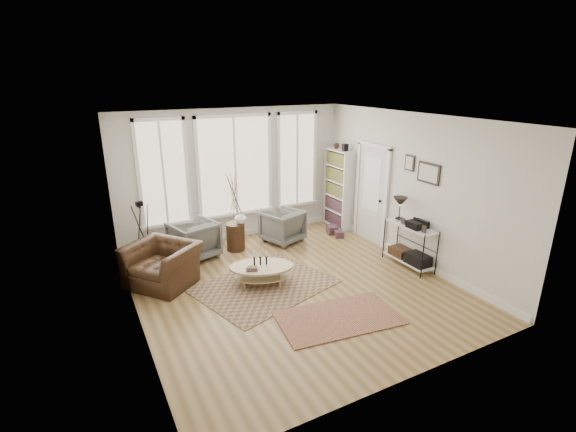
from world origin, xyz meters
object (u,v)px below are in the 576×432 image
bookcase (339,189)px  accent_chair (162,265)px  low_shelf (410,241)px  coffee_table (261,270)px  armchair_left (194,240)px  side_table (235,214)px  armchair_right (282,226)px

bookcase → accent_chair: bearing=-166.8°
accent_chair → low_shelf: bearing=32.5°
coffee_table → accent_chair: size_ratio=1.15×
low_shelf → armchair_left: 4.27m
coffee_table → bookcase: bearing=33.0°
side_table → coffee_table: bearing=-95.5°
bookcase → coffee_table: bookcase is taller
coffee_table → accent_chair: 1.76m
bookcase → armchair_left: (-3.64, -0.19, -0.57)m
low_shelf → accent_chair: size_ratio=1.15×
armchair_right → accent_chair: accent_chair is taller
side_table → accent_chair: (-1.71, -0.84, -0.42)m
low_shelf → side_table: side_table is taller
armchair_right → accent_chair: (-2.80, -0.79, 0.01)m
bookcase → armchair_right: bookcase is taller
armchair_left → accent_chair: armchair_left is taller
coffee_table → accent_chair: accent_chair is taller
bookcase → armchair_right: bearing=-171.1°
bookcase → coffee_table: 3.53m
low_shelf → armchair_right: low_shelf is taller
low_shelf → side_table: 3.56m
low_shelf → side_table: bearing=139.4°
accent_chair → coffee_table: bearing=22.5°
armchair_left → armchair_right: size_ratio=1.07×
bookcase → low_shelf: (-0.06, -2.52, -0.44)m
low_shelf → coffee_table: (-2.85, 0.63, -0.23)m
armchair_left → accent_chair: bearing=31.0°
low_shelf → armchair_right: size_ratio=1.64×
bookcase → armchair_right: 1.78m
armchair_left → bookcase: bearing=167.8°
coffee_table → accent_chair: (-1.55, 0.84, 0.09)m
bookcase → side_table: bearing=-175.6°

